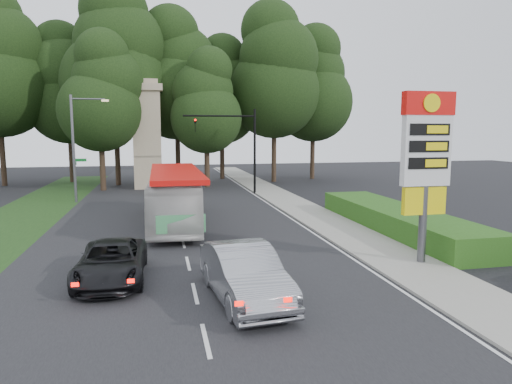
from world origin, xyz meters
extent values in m
plane|color=black|center=(0.00, 0.00, 0.00)|extent=(120.00, 120.00, 0.00)
cube|color=black|center=(0.00, 12.00, 0.01)|extent=(14.00, 80.00, 0.02)
cube|color=gray|center=(8.50, 12.00, 0.06)|extent=(3.00, 80.00, 0.12)
cube|color=#193814|center=(-9.50, 18.00, 0.01)|extent=(5.00, 50.00, 0.02)
cube|color=#274F15|center=(11.50, 8.00, 0.60)|extent=(3.00, 14.00, 1.20)
cylinder|color=#59595E|center=(9.20, 2.00, 1.60)|extent=(0.32, 0.32, 3.20)
cube|color=yellow|center=(9.20, 2.00, 2.60)|extent=(1.80, 0.25, 1.10)
cube|color=silver|center=(9.20, 2.00, 4.60)|extent=(2.00, 0.35, 2.80)
cube|color=red|center=(9.20, 2.00, 6.40)|extent=(2.10, 0.40, 0.90)
cylinder|color=yellow|center=(9.20, 1.78, 6.40)|extent=(0.70, 0.05, 0.70)
cube|color=black|center=(9.20, 1.81, 5.40)|extent=(1.70, 0.04, 0.45)
cube|color=black|center=(9.20, 1.81, 4.75)|extent=(1.70, 0.04, 0.45)
cube|color=black|center=(9.20, 1.81, 4.10)|extent=(1.70, 0.04, 0.45)
cylinder|color=black|center=(7.00, 24.00, 3.60)|extent=(0.20, 0.20, 7.20)
cylinder|color=black|center=(4.00, 24.00, 6.60)|extent=(6.00, 0.14, 0.14)
imported|color=black|center=(2.00, 24.00, 6.35)|extent=(0.18, 0.22, 1.10)
sphere|color=#FF0C05|center=(2.00, 23.85, 6.25)|extent=(0.18, 0.18, 0.18)
cylinder|color=#59595E|center=(-7.20, 22.00, 4.00)|extent=(0.20, 0.20, 8.00)
cylinder|color=#59595E|center=(-6.00, 22.00, 7.70)|extent=(2.40, 0.12, 0.12)
cube|color=#FFE599|center=(-4.80, 22.00, 7.60)|extent=(0.50, 0.22, 0.14)
cube|color=#0C591E|center=(-6.75, 22.00, 3.20)|extent=(0.85, 0.04, 0.22)
cube|color=#0C591E|center=(-7.20, 22.45, 2.90)|extent=(0.04, 0.85, 0.22)
cube|color=tan|center=(-2.00, 30.00, 4.50)|extent=(2.50, 2.50, 9.00)
cube|color=tan|center=(-2.00, 30.00, 9.30)|extent=(3.00, 3.00, 0.60)
cube|color=tan|center=(-2.00, 30.00, 9.80)|extent=(2.20, 2.20, 0.50)
cylinder|color=#2D2116|center=(-16.00, 35.00, 3.15)|extent=(0.50, 0.50, 6.30)
cylinder|color=#2D2116|center=(-10.00, 37.00, 2.70)|extent=(0.50, 0.50, 5.40)
sphere|color=black|center=(-10.00, 37.00, 8.25)|extent=(8.40, 8.40, 8.40)
sphere|color=black|center=(-10.00, 37.00, 11.25)|extent=(7.20, 7.20, 7.20)
sphere|color=black|center=(-10.00, 37.00, 13.80)|extent=(5.40, 5.40, 5.40)
cylinder|color=#2D2116|center=(-5.00, 33.00, 3.24)|extent=(0.50, 0.50, 6.48)
sphere|color=black|center=(-5.00, 33.00, 9.90)|extent=(10.08, 10.08, 10.08)
sphere|color=black|center=(-5.00, 33.00, 13.50)|extent=(8.64, 8.64, 8.64)
sphere|color=black|center=(-5.00, 33.00, 16.56)|extent=(6.48, 6.48, 6.48)
cylinder|color=#2D2116|center=(1.00, 35.00, 2.97)|extent=(0.50, 0.50, 5.94)
sphere|color=black|center=(1.00, 35.00, 9.08)|extent=(9.24, 9.24, 9.24)
sphere|color=black|center=(1.00, 35.00, 12.38)|extent=(7.92, 7.92, 7.92)
sphere|color=black|center=(1.00, 35.00, 15.18)|extent=(5.94, 5.94, 5.94)
cylinder|color=#2D2116|center=(6.00, 37.00, 2.61)|extent=(0.50, 0.50, 5.22)
sphere|color=black|center=(6.00, 37.00, 7.97)|extent=(8.12, 8.12, 8.12)
sphere|color=black|center=(6.00, 37.00, 10.88)|extent=(6.96, 6.96, 6.96)
sphere|color=black|center=(6.00, 37.00, 13.34)|extent=(5.22, 5.22, 5.22)
cylinder|color=#2D2116|center=(11.00, 33.00, 3.06)|extent=(0.50, 0.50, 6.12)
sphere|color=black|center=(11.00, 33.00, 9.35)|extent=(9.52, 9.52, 9.52)
sphere|color=black|center=(11.00, 33.00, 12.75)|extent=(8.16, 8.16, 8.16)
sphere|color=black|center=(11.00, 33.00, 15.64)|extent=(6.12, 6.12, 6.12)
cylinder|color=#2D2116|center=(16.00, 35.00, 2.79)|extent=(0.50, 0.50, 5.58)
sphere|color=black|center=(16.00, 35.00, 8.53)|extent=(8.68, 8.68, 8.68)
sphere|color=black|center=(16.00, 35.00, 11.62)|extent=(7.44, 7.44, 7.44)
sphere|color=black|center=(16.00, 35.00, 14.26)|extent=(5.58, 5.58, 5.58)
cylinder|color=#2D2116|center=(-6.00, 29.00, 2.34)|extent=(0.50, 0.50, 4.68)
sphere|color=black|center=(-6.00, 29.00, 7.15)|extent=(7.28, 7.28, 7.28)
sphere|color=black|center=(-6.00, 29.00, 9.75)|extent=(6.24, 6.24, 6.24)
sphere|color=black|center=(-6.00, 29.00, 11.96)|extent=(4.68, 4.68, 4.68)
cylinder|color=#2D2116|center=(3.50, 29.50, 2.16)|extent=(0.50, 0.50, 4.32)
sphere|color=black|center=(3.50, 29.50, 6.60)|extent=(6.72, 6.72, 6.72)
sphere|color=black|center=(3.50, 29.50, 9.00)|extent=(5.76, 5.76, 5.76)
sphere|color=black|center=(3.50, 29.50, 11.04)|extent=(4.32, 4.32, 4.32)
imported|color=beige|center=(-0.13, 12.13, 1.57)|extent=(3.22, 11.40, 3.14)
imported|color=#9D9EA4|center=(1.50, -0.37, 0.87)|extent=(2.39, 5.47, 1.75)
imported|color=black|center=(-2.80, 2.51, 0.70)|extent=(2.40, 5.06, 1.39)
camera|label=1|loc=(-1.07, -14.07, 5.32)|focal=32.00mm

